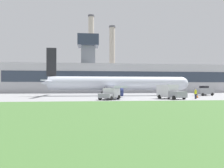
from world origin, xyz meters
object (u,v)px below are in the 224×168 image
ground_crew_person (196,94)px  baggage_truck (110,94)px  fuel_truck (170,92)px  airplane (115,84)px  pushback_tug (204,91)px

ground_crew_person → baggage_truck: bearing=-179.7°
baggage_truck → ground_crew_person: baggage_truck is taller
fuel_truck → ground_crew_person: (4.48, -0.50, -0.32)m
airplane → pushback_tug: size_ratio=7.70×
fuel_truck → ground_crew_person: size_ratio=3.20×
baggage_truck → ground_crew_person: 14.92m
airplane → fuel_truck: bearing=-59.3°
airplane → ground_crew_person: bearing=-48.1°
pushback_tug → ground_crew_person: (-8.21, -11.87, -0.16)m
airplane → pushback_tug: 20.72m
airplane → baggage_truck: bearing=-100.5°
pushback_tug → fuel_truck: (-12.68, -11.38, 0.16)m
baggage_truck → fuel_truck: (10.44, 0.57, 0.28)m
baggage_truck → airplane: bearing=79.5°
baggage_truck → ground_crew_person: (14.92, 0.07, -0.04)m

